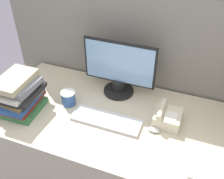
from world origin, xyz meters
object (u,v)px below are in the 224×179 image
(mouse, at_px, (154,130))
(book_stack, at_px, (20,94))
(monitor, at_px, (119,71))
(coffee_cup, at_px, (68,98))
(keyboard, at_px, (106,120))
(desk_telephone, at_px, (167,117))

(mouse, distance_m, book_stack, 0.89)
(monitor, distance_m, mouse, 0.48)
(mouse, xyz_separation_m, coffee_cup, (-0.61, 0.05, 0.04))
(monitor, bearing_deg, mouse, -41.84)
(keyboard, bearing_deg, desk_telephone, 19.28)
(keyboard, xyz_separation_m, mouse, (0.30, 0.02, 0.00))
(coffee_cup, bearing_deg, desk_telephone, 5.00)
(mouse, distance_m, coffee_cup, 0.61)
(coffee_cup, bearing_deg, monitor, 42.62)
(keyboard, bearing_deg, monitor, 95.35)
(keyboard, xyz_separation_m, desk_telephone, (0.36, 0.13, 0.04))
(book_stack, height_order, desk_telephone, book_stack)
(monitor, xyz_separation_m, book_stack, (-0.55, -0.40, -0.06))
(monitor, relative_size, desk_telephone, 2.83)
(book_stack, xyz_separation_m, desk_telephone, (0.94, 0.21, -0.07))
(monitor, distance_m, keyboard, 0.36)
(keyboard, distance_m, book_stack, 0.59)
(keyboard, distance_m, coffee_cup, 0.31)
(mouse, bearing_deg, book_stack, -173.37)
(keyboard, height_order, book_stack, book_stack)
(mouse, height_order, coffee_cup, coffee_cup)
(monitor, height_order, book_stack, monitor)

